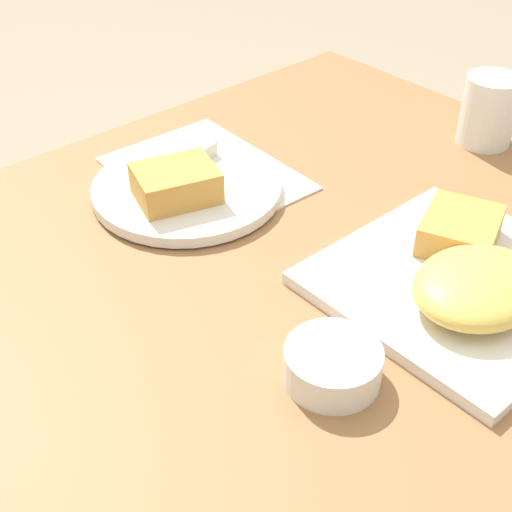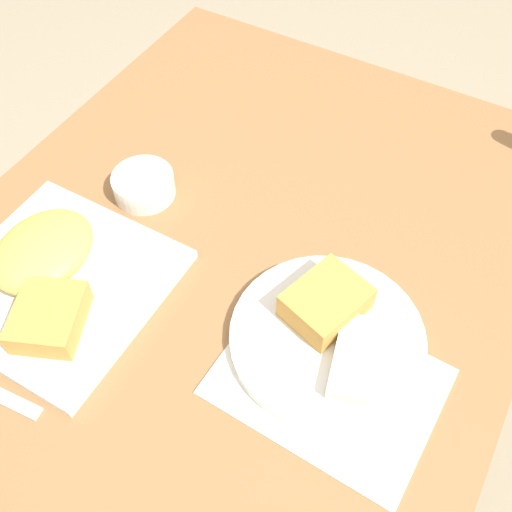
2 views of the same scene
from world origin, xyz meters
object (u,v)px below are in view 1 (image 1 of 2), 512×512
object	(u,v)px
sauce_ramekin	(333,364)
plate_oval_far	(184,184)
coffee_mug	(487,110)
plate_square_near	(465,278)

from	to	relation	value
sauce_ramekin	plate_oval_far	bearing A→B (deg)	75.67
plate_oval_far	coffee_mug	world-z (taller)	coffee_mug
plate_square_near	coffee_mug	bearing A→B (deg)	31.46
plate_oval_far	sauce_ramekin	size ratio (longest dim) A/B	2.66
plate_square_near	coffee_mug	distance (m)	0.36
sauce_ramekin	coffee_mug	size ratio (longest dim) A/B	0.93
plate_oval_far	coffee_mug	bearing A→B (deg)	-21.65
sauce_ramekin	coffee_mug	xyz separation A→B (m)	(0.50, 0.18, 0.03)
plate_square_near	sauce_ramekin	bearing A→B (deg)	177.95
plate_square_near	coffee_mug	size ratio (longest dim) A/B	2.70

